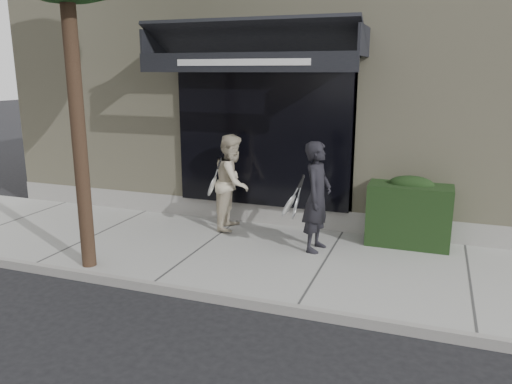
% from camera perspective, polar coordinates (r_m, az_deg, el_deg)
% --- Properties ---
extents(ground, '(80.00, 80.00, 0.00)m').
position_cam_1_polar(ground, '(7.60, 7.80, -8.74)').
color(ground, black).
rests_on(ground, ground).
extents(sidewalk, '(20.00, 3.00, 0.12)m').
position_cam_1_polar(sidewalk, '(7.57, 7.82, -8.32)').
color(sidewalk, '#9E9D98').
rests_on(sidewalk, ground).
extents(curb, '(20.00, 0.10, 0.14)m').
position_cam_1_polar(curb, '(6.19, 4.69, -13.35)').
color(curb, gray).
rests_on(curb, ground).
extents(building_facade, '(14.30, 8.04, 5.64)m').
position_cam_1_polar(building_facade, '(11.93, 13.39, 12.61)').
color(building_facade, tan).
rests_on(building_facade, ground).
extents(hedge, '(1.30, 0.70, 1.14)m').
position_cam_1_polar(hedge, '(8.44, 17.09, -2.21)').
color(hedge, black).
rests_on(hedge, sidewalk).
extents(pedestrian_front, '(0.69, 0.86, 1.73)m').
position_cam_1_polar(pedestrian_front, '(7.77, 6.97, -0.56)').
color(pedestrian_front, black).
rests_on(pedestrian_front, sidewalk).
extents(pedestrian_back, '(0.73, 0.89, 1.69)m').
position_cam_1_polar(pedestrian_back, '(8.83, -2.69, 1.14)').
color(pedestrian_back, beige).
rests_on(pedestrian_back, sidewalk).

